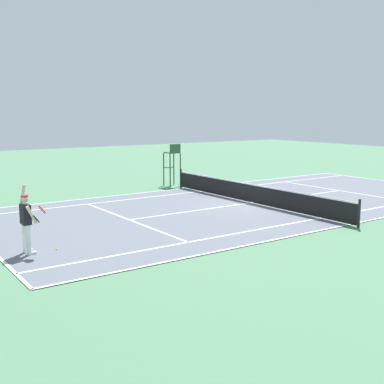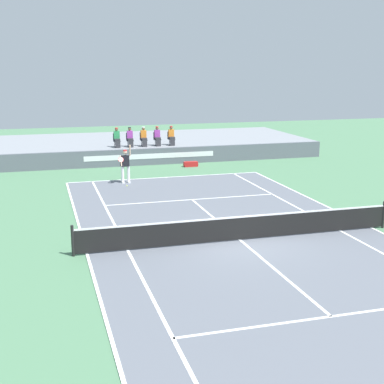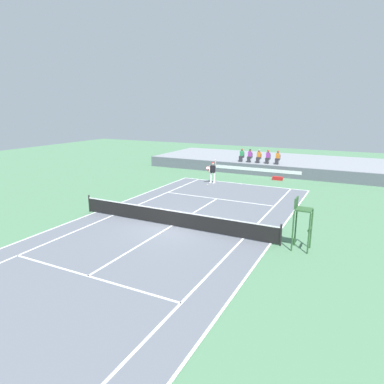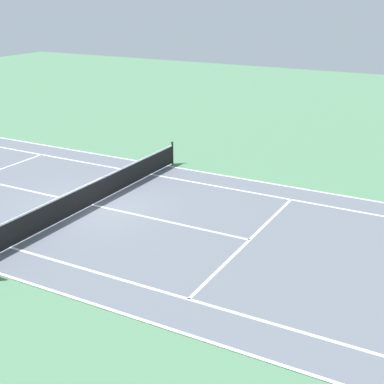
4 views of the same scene
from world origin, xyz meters
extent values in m
plane|color=#4C7A56|center=(0.00, 0.00, 0.00)|extent=(80.00, 80.00, 0.00)
cube|color=slate|center=(0.00, 0.00, 0.01)|extent=(10.98, 23.78, 0.02)
cube|color=white|center=(-5.49, 0.00, 0.02)|extent=(0.10, 23.78, 0.01)
cube|color=white|center=(-4.11, 0.00, 0.02)|extent=(0.10, 23.78, 0.01)
cube|color=white|center=(4.11, 0.00, 0.02)|extent=(0.10, 23.78, 0.01)
cube|color=white|center=(0.00, 6.40, 0.02)|extent=(8.22, 0.10, 0.01)
cube|color=white|center=(0.00, 0.00, 0.02)|extent=(0.10, 12.80, 0.01)
cylinder|color=black|center=(-5.94, 0.00, 0.54)|extent=(0.10, 0.10, 1.07)
cube|color=black|center=(0.00, 0.00, 0.48)|extent=(11.78, 0.02, 0.84)
cube|color=white|center=(0.00, 0.00, 0.90)|extent=(11.78, 0.03, 0.06)
camera|label=1|loc=(-16.81, 15.10, 4.20)|focal=45.48mm
camera|label=2|loc=(-6.84, -17.58, 6.18)|focal=50.85mm
camera|label=3|loc=(8.99, -15.16, 6.36)|focal=31.64mm
camera|label=4|loc=(14.96, 12.40, 7.66)|focal=50.94mm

